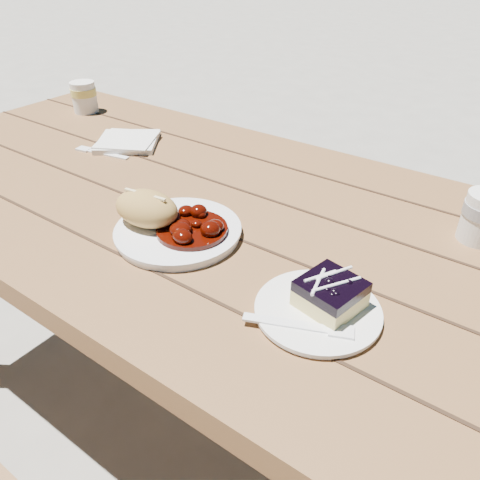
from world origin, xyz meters
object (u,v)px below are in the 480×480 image
Objects in this scene: main_plate at (178,232)px; second_cup at (84,97)px; picnic_table at (254,283)px; blueberry_cake at (330,294)px; bread_roll at (147,208)px; dessert_plate at (318,311)px.

second_cup is (-0.71, 0.37, 0.04)m from main_plate.
picnic_table is 21.84× the size of second_cup.
blueberry_cake reaches higher than main_plate.
picnic_table is 0.35m from blueberry_cake.
main_plate is at bearing -27.32° from second_cup.
bread_roll is 1.30× the size of blueberry_cake.
blueberry_cake is at bearing 56.31° from dessert_plate.
bread_roll reaches higher than main_plate.
blueberry_cake is (0.24, -0.16, 0.19)m from picnic_table.
dessert_plate is 1.86× the size of blueberry_cake.
blueberry_cake is (0.01, 0.01, 0.03)m from dessert_plate.
main_plate reaches higher than picnic_table.
picnic_table is at bearing 48.71° from bread_roll.
bread_roll reaches higher than picnic_table.
second_cup reaches higher than blueberry_cake.
second_cup is at bearing 158.24° from dessert_plate.
main_plate reaches higher than dessert_plate.
second_cup is at bearing 170.79° from blueberry_cake.
main_plate is at bearing -120.93° from picnic_table.
dessert_plate is at bearing -21.76° from second_cup.
bread_roll is 0.70× the size of dessert_plate.
second_cup is at bearing 149.43° from bread_roll.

